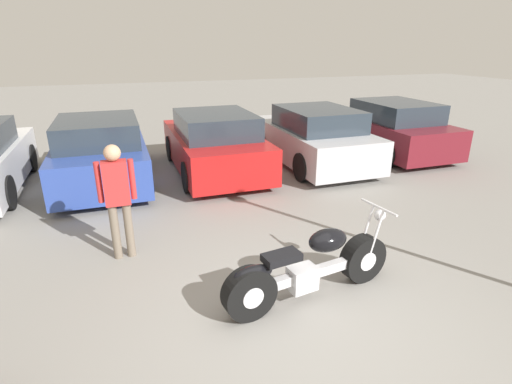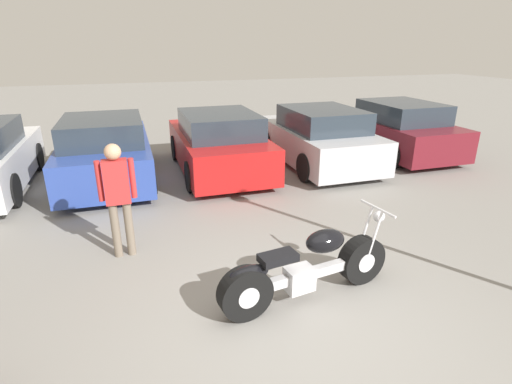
% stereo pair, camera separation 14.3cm
% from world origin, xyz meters
% --- Properties ---
extents(ground_plane, '(60.00, 60.00, 0.00)m').
position_xyz_m(ground_plane, '(0.00, 0.00, 0.00)').
color(ground_plane, gray).
extents(motorcycle, '(2.32, 0.74, 1.03)m').
position_xyz_m(motorcycle, '(0.19, 0.46, 0.41)').
color(motorcycle, black).
rests_on(motorcycle, ground_plane).
extents(parked_car_blue, '(1.95, 4.09, 1.46)m').
position_xyz_m(parked_car_blue, '(-2.23, 6.00, 0.68)').
color(parked_car_blue, '#2D479E').
rests_on(parked_car_blue, ground_plane).
extents(parked_car_red, '(1.95, 4.09, 1.46)m').
position_xyz_m(parked_car_red, '(0.34, 5.89, 0.68)').
color(parked_car_red, red).
rests_on(parked_car_red, ground_plane).
extents(parked_car_silver, '(1.95, 4.09, 1.46)m').
position_xyz_m(parked_car_silver, '(2.91, 5.74, 0.68)').
color(parked_car_silver, '#BCBCC1').
rests_on(parked_car_silver, ground_plane).
extents(parked_car_maroon, '(1.95, 4.09, 1.46)m').
position_xyz_m(parked_car_maroon, '(5.48, 6.06, 0.68)').
color(parked_car_maroon, maroon).
rests_on(parked_car_maroon, ground_plane).
extents(person_standing, '(0.52, 0.23, 1.70)m').
position_xyz_m(person_standing, '(-1.92, 2.27, 1.01)').
color(person_standing, '#726656').
rests_on(person_standing, ground_plane).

